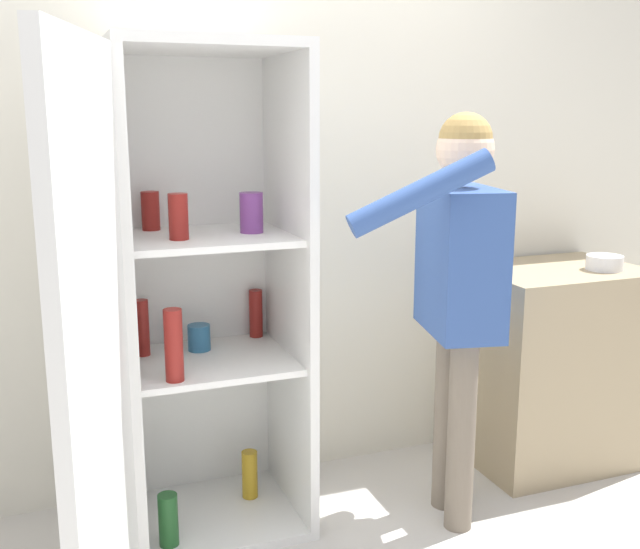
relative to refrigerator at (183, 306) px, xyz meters
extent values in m
cube|color=silver|center=(0.26, 0.43, 0.38)|extent=(7.00, 0.06, 2.55)
cube|color=white|center=(0.11, 0.09, -0.88)|extent=(0.66, 0.58, 0.04)
cube|color=white|center=(0.11, 0.09, 0.89)|extent=(0.66, 0.58, 0.04)
cube|color=white|center=(0.11, 0.36, 0.01)|extent=(0.66, 0.03, 1.73)
cube|color=white|center=(-0.20, 0.09, 0.01)|extent=(0.04, 0.58, 1.73)
cube|color=white|center=(0.42, 0.09, 0.01)|extent=(0.04, 0.58, 1.73)
cube|color=white|center=(0.11, 0.09, -0.25)|extent=(0.59, 0.51, 0.02)
cube|color=white|center=(0.11, 0.09, 0.22)|extent=(0.59, 0.51, 0.02)
cube|color=white|center=(-0.34, -0.50, 0.01)|extent=(0.25, 0.64, 1.73)
cylinder|color=#B78C1E|center=(0.27, 0.15, -0.76)|extent=(0.06, 0.06, 0.20)
cylinder|color=maroon|center=(-0.12, 0.22, -0.13)|extent=(0.05, 0.05, 0.22)
cylinder|color=maroon|center=(-0.06, 0.28, 0.31)|extent=(0.07, 0.07, 0.14)
cylinder|color=#1E5123|center=(-0.10, -0.08, -0.76)|extent=(0.07, 0.07, 0.19)
cylinder|color=maroon|center=(0.35, 0.31, -0.14)|extent=(0.05, 0.05, 0.20)
cylinder|color=teal|center=(0.09, 0.21, -0.18)|extent=(0.09, 0.09, 0.10)
cylinder|color=#723884|center=(0.28, 0.09, 0.31)|extent=(0.09, 0.09, 0.15)
cylinder|color=maroon|center=(0.00, 0.02, 0.31)|extent=(0.07, 0.07, 0.16)
cylinder|color=maroon|center=(-0.05, -0.10, -0.11)|extent=(0.06, 0.06, 0.25)
cylinder|color=#726656|center=(0.97, -0.29, -0.52)|extent=(0.11, 0.11, 0.76)
cylinder|color=#726656|center=(1.01, -0.13, -0.52)|extent=(0.11, 0.11, 0.76)
cube|color=#335193|center=(0.99, -0.21, 0.13)|extent=(0.31, 0.45, 0.54)
sphere|color=beige|center=(0.99, -0.21, 0.54)|extent=(0.21, 0.21, 0.21)
sphere|color=#AD894C|center=(0.99, -0.21, 0.57)|extent=(0.19, 0.19, 0.19)
cylinder|color=#335193|center=(0.72, -0.39, 0.41)|extent=(0.50, 0.18, 0.29)
cylinder|color=#335193|center=(1.04, 0.01, 0.11)|extent=(0.08, 0.08, 0.51)
cube|color=tan|center=(1.67, 0.10, -0.45)|extent=(0.75, 0.57, 0.89)
cylinder|color=white|center=(1.84, -0.01, 0.03)|extent=(0.16, 0.16, 0.06)
camera|label=1|loc=(-0.45, -2.55, 0.66)|focal=42.00mm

